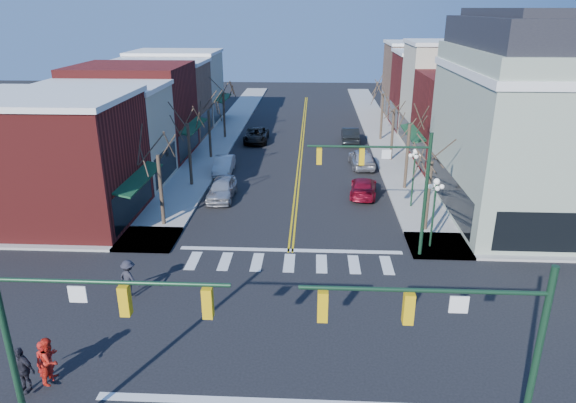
# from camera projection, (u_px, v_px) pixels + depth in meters

# --- Properties ---
(ground) EXTENTS (160.00, 160.00, 0.00)m
(ground) POSITION_uv_depth(u_px,v_px,m) (282.00, 328.00, 22.75)
(ground) COLOR black
(ground) RESTS_ON ground
(sidewalk_left) EXTENTS (3.50, 70.00, 0.15)m
(sidewalk_left) POSITION_uv_depth(u_px,v_px,m) (190.00, 181.00, 41.82)
(sidewalk_left) COLOR #9E9B93
(sidewalk_left) RESTS_ON ground
(sidewalk_right) EXTENTS (3.50, 70.00, 0.15)m
(sidewalk_right) POSITION_uv_depth(u_px,v_px,m) (407.00, 184.00, 40.99)
(sidewalk_right) COLOR #9E9B93
(sidewalk_right) RESTS_ON ground
(bldg_left_brick_a) EXTENTS (10.00, 8.50, 8.00)m
(bldg_left_brick_a) POSITION_uv_depth(u_px,v_px,m) (54.00, 162.00, 33.05)
(bldg_left_brick_a) COLOR maroon
(bldg_left_brick_a) RESTS_ON ground
(bldg_left_stucco_a) EXTENTS (10.00, 7.00, 7.50)m
(bldg_left_stucco_a) POSITION_uv_depth(u_px,v_px,m) (101.00, 137.00, 40.37)
(bldg_left_stucco_a) COLOR #BAB399
(bldg_left_stucco_a) RESTS_ON ground
(bldg_left_brick_b) EXTENTS (10.00, 9.00, 8.50)m
(bldg_left_brick_b) POSITION_uv_depth(u_px,v_px,m) (134.00, 112.00, 47.67)
(bldg_left_brick_b) COLOR maroon
(bldg_left_brick_b) RESTS_ON ground
(bldg_left_tan) EXTENTS (10.00, 7.50, 7.80)m
(bldg_left_tan) POSITION_uv_depth(u_px,v_px,m) (160.00, 100.00, 55.50)
(bldg_left_tan) COLOR #8E664E
(bldg_left_tan) RESTS_ON ground
(bldg_left_stucco_b) EXTENTS (10.00, 8.00, 8.20)m
(bldg_left_stucco_b) POSITION_uv_depth(u_px,v_px,m) (178.00, 88.00, 62.67)
(bldg_left_stucco_b) COLOR #BAB399
(bldg_left_stucco_b) RESTS_ON ground
(bldg_right_brick_a) EXTENTS (10.00, 8.50, 8.00)m
(bldg_right_brick_a) POSITION_uv_depth(u_px,v_px,m) (478.00, 122.00, 44.65)
(bldg_right_brick_a) COLOR maroon
(bldg_right_brick_a) RESTS_ON ground
(bldg_right_stucco) EXTENTS (10.00, 7.00, 10.00)m
(bldg_right_stucco) POSITION_uv_depth(u_px,v_px,m) (456.00, 96.00, 51.54)
(bldg_right_stucco) COLOR #BAB399
(bldg_right_stucco) RESTS_ON ground
(bldg_right_brick_b) EXTENTS (10.00, 8.00, 8.50)m
(bldg_right_brick_b) POSITION_uv_depth(u_px,v_px,m) (439.00, 92.00, 58.81)
(bldg_right_brick_b) COLOR maroon
(bldg_right_brick_b) RESTS_ON ground
(bldg_right_tan) EXTENTS (10.00, 8.00, 9.00)m
(bldg_right_tan) POSITION_uv_depth(u_px,v_px,m) (425.00, 81.00, 66.19)
(bldg_right_tan) COLOR #8E664E
(bldg_right_tan) RESTS_ON ground
(victorian_corner) EXTENTS (12.25, 14.25, 13.30)m
(victorian_corner) POSITION_uv_depth(u_px,v_px,m) (550.00, 118.00, 33.16)
(victorian_corner) COLOR #92A08A
(victorian_corner) RESTS_ON ground
(traffic_mast_near_left) EXTENTS (6.60, 0.28, 7.20)m
(traffic_mast_near_left) POSITION_uv_depth(u_px,v_px,m) (70.00, 334.00, 14.44)
(traffic_mast_near_left) COLOR #14331E
(traffic_mast_near_left) RESTS_ON ground
(traffic_mast_near_right) EXTENTS (6.60, 0.28, 7.20)m
(traffic_mast_near_right) POSITION_uv_depth(u_px,v_px,m) (469.00, 346.00, 13.91)
(traffic_mast_near_right) COLOR #14331E
(traffic_mast_near_right) RESTS_ON ground
(traffic_mast_far_right) EXTENTS (6.60, 0.28, 7.20)m
(traffic_mast_far_right) POSITION_uv_depth(u_px,v_px,m) (393.00, 177.00, 27.74)
(traffic_mast_far_right) COLOR #14331E
(traffic_mast_far_right) RESTS_ON ground
(lamppost_corner) EXTENTS (0.36, 0.36, 4.33)m
(lamppost_corner) POSITION_uv_depth(u_px,v_px,m) (435.00, 201.00, 29.26)
(lamppost_corner) COLOR #14331E
(lamppost_corner) RESTS_ON ground
(lamppost_midblock) EXTENTS (0.36, 0.36, 4.33)m
(lamppost_midblock) POSITION_uv_depth(u_px,v_px,m) (414.00, 168.00, 35.33)
(lamppost_midblock) COLOR #14331E
(lamppost_midblock) RESTS_ON ground
(tree_left_a) EXTENTS (0.24, 0.24, 4.76)m
(tree_left_a) POSITION_uv_depth(u_px,v_px,m) (161.00, 191.00, 32.58)
(tree_left_a) COLOR #382B21
(tree_left_a) RESTS_ON ground
(tree_left_b) EXTENTS (0.24, 0.24, 5.04)m
(tree_left_b) POSITION_uv_depth(u_px,v_px,m) (190.00, 155.00, 40.01)
(tree_left_b) COLOR #382B21
(tree_left_b) RESTS_ON ground
(tree_left_c) EXTENTS (0.24, 0.24, 4.55)m
(tree_left_c) POSITION_uv_depth(u_px,v_px,m) (210.00, 135.00, 47.56)
(tree_left_c) COLOR #382B21
(tree_left_c) RESTS_ON ground
(tree_left_d) EXTENTS (0.24, 0.24, 4.90)m
(tree_left_d) POSITION_uv_depth(u_px,v_px,m) (224.00, 116.00, 54.98)
(tree_left_d) COLOR #382B21
(tree_left_d) RESTS_ON ground
(tree_right_a) EXTENTS (0.24, 0.24, 4.62)m
(tree_right_a) POSITION_uv_depth(u_px,v_px,m) (428.00, 197.00, 31.81)
(tree_right_a) COLOR #382B21
(tree_right_a) RESTS_ON ground
(tree_right_b) EXTENTS (0.24, 0.24, 5.18)m
(tree_right_b) POSITION_uv_depth(u_px,v_px,m) (407.00, 157.00, 39.18)
(tree_right_b) COLOR #382B21
(tree_right_b) RESTS_ON ground
(tree_right_c) EXTENTS (0.24, 0.24, 4.83)m
(tree_right_c) POSITION_uv_depth(u_px,v_px,m) (392.00, 135.00, 46.72)
(tree_right_c) COLOR #382B21
(tree_right_c) RESTS_ON ground
(tree_right_d) EXTENTS (0.24, 0.24, 4.97)m
(tree_right_d) POSITION_uv_depth(u_px,v_px,m) (382.00, 117.00, 54.17)
(tree_right_d) COLOR #382B21
(tree_right_d) RESTS_ON ground
(car_left_near) EXTENTS (1.87, 4.62, 1.57)m
(car_left_near) POSITION_uv_depth(u_px,v_px,m) (222.00, 189.00, 37.90)
(car_left_near) COLOR #B0B0B5
(car_left_near) RESTS_ON ground
(car_left_mid) EXTENTS (1.64, 4.36, 1.42)m
(car_left_mid) POSITION_uv_depth(u_px,v_px,m) (224.00, 165.00, 43.82)
(car_left_mid) COLOR beige
(car_left_mid) RESTS_ON ground
(car_left_far) EXTENTS (2.47, 5.23, 1.44)m
(car_left_far) POSITION_uv_depth(u_px,v_px,m) (256.00, 135.00, 53.98)
(car_left_far) COLOR black
(car_left_far) RESTS_ON ground
(car_right_near) EXTENTS (2.43, 4.83, 1.35)m
(car_right_near) POSITION_uv_depth(u_px,v_px,m) (363.00, 187.00, 38.58)
(car_right_near) COLOR maroon
(car_right_near) RESTS_ON ground
(car_right_mid) EXTENTS (2.29, 4.98, 1.65)m
(car_right_mid) POSITION_uv_depth(u_px,v_px,m) (362.00, 158.00, 45.44)
(car_right_mid) COLOR #BBBBC0
(car_right_mid) RESTS_ON ground
(car_right_far) EXTENTS (1.81, 4.98, 1.63)m
(car_right_far) POSITION_uv_depth(u_px,v_px,m) (350.00, 135.00, 53.67)
(car_right_far) COLOR black
(car_right_far) RESTS_ON ground
(pedestrian_red_a) EXTENTS (0.74, 0.73, 1.73)m
(pedestrian_red_a) POSITION_uv_depth(u_px,v_px,m) (45.00, 362.00, 18.99)
(pedestrian_red_a) COLOR #A81612
(pedestrian_red_a) RESTS_ON sidewalk_left
(pedestrian_red_b) EXTENTS (0.70, 0.90, 1.85)m
(pedestrian_red_b) POSITION_uv_depth(u_px,v_px,m) (50.00, 359.00, 19.04)
(pedestrian_red_b) COLOR red
(pedestrian_red_b) RESTS_ON sidewalk_left
(pedestrian_dark_a) EXTENTS (1.16, 0.72, 1.84)m
(pedestrian_dark_a) POSITION_uv_depth(u_px,v_px,m) (22.00, 369.00, 18.52)
(pedestrian_dark_a) COLOR black
(pedestrian_dark_a) RESTS_ON sidewalk_left
(pedestrian_dark_b) EXTENTS (1.38, 1.18, 1.85)m
(pedestrian_dark_b) POSITION_uv_depth(u_px,v_px,m) (129.00, 278.00, 24.78)
(pedestrian_dark_b) COLOR #22222A
(pedestrian_dark_b) RESTS_ON sidewalk_left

